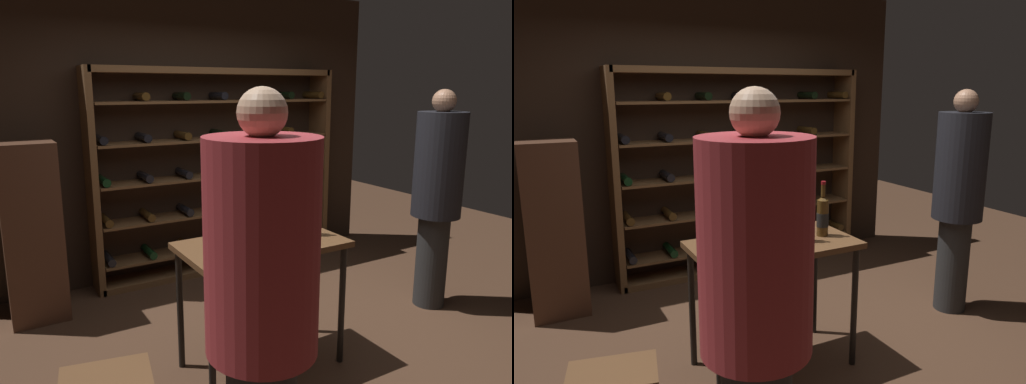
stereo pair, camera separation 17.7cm
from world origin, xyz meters
TOP-DOWN VIEW (x-y plane):
  - ground_plane at (0.00, 0.00)m, footprint 9.79×9.79m
  - back_wall at (0.00, 1.89)m, footprint 4.55×0.10m
  - wine_rack at (0.30, 1.68)m, footprint 2.62×0.32m
  - tasting_table at (-0.26, -0.14)m, footprint 1.09×0.60m
  - person_guest_blue_shirt at (1.52, -0.07)m, footprint 0.41×0.41m
  - person_bystander_dark_jacket at (-0.88, -1.17)m, footprint 0.47×0.47m
  - display_cabinet at (-1.51, 1.38)m, footprint 0.44×0.36m
  - wine_bottle_gold_foil at (-0.05, -0.22)m, footprint 0.07×0.07m
  - wine_bottle_amber_reserve at (-0.51, -0.12)m, footprint 0.08×0.08m
  - wine_bottle_green_slim at (0.11, -0.17)m, footprint 0.08×0.08m
  - wine_glass_stemmed_center at (-0.60, -0.29)m, footprint 0.09×0.09m

SIDE VIEW (x-z plane):
  - ground_plane at x=0.00m, z-range 0.00..0.00m
  - display_cabinet at x=-1.51m, z-range 0.00..1.48m
  - tasting_table at x=-0.26m, z-range 0.34..1.23m
  - wine_bottle_amber_reserve at x=-0.51m, z-range 0.84..1.18m
  - wine_glass_stemmed_center at x=-0.60m, z-range 0.93..1.09m
  - wine_bottle_gold_foil at x=-0.05m, z-range 0.85..1.17m
  - wine_rack at x=0.30m, z-range -0.01..2.07m
  - wine_bottle_green_slim at x=0.11m, z-range 0.84..1.22m
  - person_guest_blue_shirt at x=1.52m, z-range 0.10..1.99m
  - person_bystander_dark_jacket at x=-0.88m, z-range 0.10..1.99m
  - back_wall at x=0.00m, z-range 0.00..2.89m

